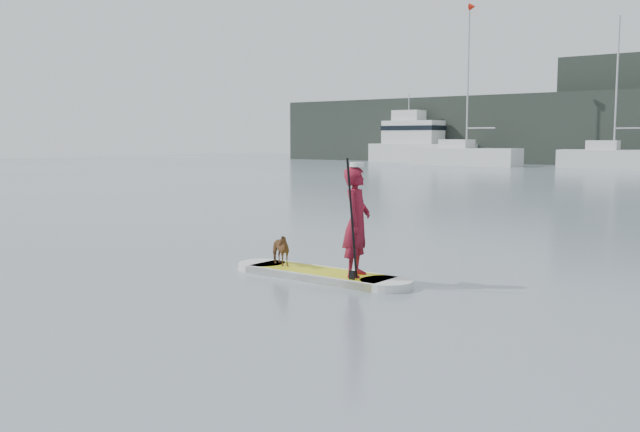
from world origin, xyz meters
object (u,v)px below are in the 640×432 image
Objects in this scene: paddleboard at (320,274)px; sailboat_c at (613,158)px; dog at (278,249)px; sailboat_b at (465,155)px; paddler at (357,222)px; motor_yacht_b at (418,143)px.

paddleboard is 0.30× the size of sailboat_c.
sailboat_b is (-18.75, 44.35, 0.51)m from dog.
paddleboard is 1.14m from paddler.
motor_yacht_b is at bearing 165.33° from sailboat_c.
dog is at bearing -62.62° from motor_yacht_b.
motor_yacht_b reaches higher than dog.
motor_yacht_b is at bearing 10.65° from paddler.
sailboat_b is 1.17× the size of sailboat_c.
sailboat_c is (-9.11, 45.49, -0.14)m from paddler.
sailboat_b is at bearing 179.47° from sailboat_c.
sailboat_c reaches higher than motor_yacht_b.
dog is at bearing 71.83° from paddler.
sailboat_b reaches higher than sailboat_c.
paddler is at bearing -61.16° from motor_yacht_b.
paddleboard is at bearing -85.96° from sailboat_c.
dog is 0.07× the size of motor_yacht_b.
paddler is 55.14m from motor_yacht_b.
paddleboard is 1.97× the size of paddler.
sailboat_b is at bearing 113.39° from paddleboard.
paddler is 0.13× the size of sailboat_b.
motor_yacht_b is at bearing 49.90° from dog.
paddler is 46.40m from sailboat_c.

